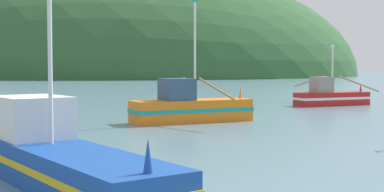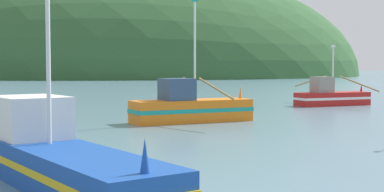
% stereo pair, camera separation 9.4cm
% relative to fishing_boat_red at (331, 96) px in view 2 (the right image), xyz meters
% --- Properties ---
extents(hill_far_right, '(89.70, 71.76, 64.37)m').
position_rel_fishing_boat_red_xyz_m(hill_far_right, '(40.09, 225.93, -0.73)').
color(hill_far_right, '#386633').
rests_on(hill_far_right, ground).
extents(hill_far_left, '(140.56, 112.45, 66.67)m').
position_rel_fishing_boat_red_xyz_m(hill_far_left, '(13.27, 133.19, -0.73)').
color(hill_far_left, '#2D562D').
rests_on(hill_far_left, ground).
extents(fishing_boat_red, '(6.45, 10.47, 4.84)m').
position_rel_fishing_boat_red_xyz_m(fishing_boat_red, '(0.00, 0.00, 0.00)').
color(fishing_boat_red, red).
rests_on(fishing_boat_red, ground).
extents(fishing_boat_orange, '(7.19, 9.37, 6.96)m').
position_rel_fishing_boat_red_xyz_m(fishing_boat_orange, '(-14.58, -8.99, 0.11)').
color(fishing_boat_orange, orange).
rests_on(fishing_boat_orange, ground).
extents(fishing_boat_blue, '(5.32, 10.95, 5.96)m').
position_rel_fishing_boat_red_xyz_m(fishing_boat_blue, '(-22.97, -23.14, 0.00)').
color(fishing_boat_blue, '#19479E').
rests_on(fishing_boat_blue, ground).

